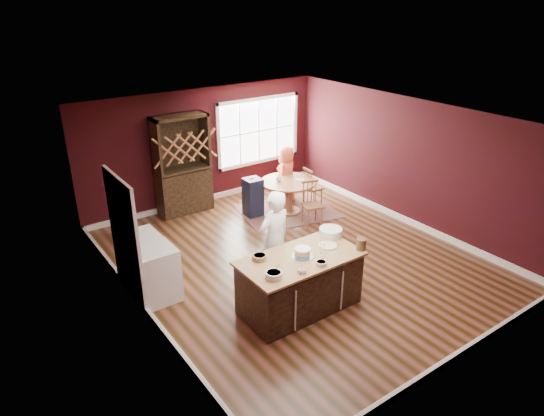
# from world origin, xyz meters

# --- Properties ---
(room_shell) EXTENTS (7.00, 7.00, 7.00)m
(room_shell) POSITION_xyz_m (0.00, 0.00, 1.35)
(room_shell) COLOR brown
(room_shell) RESTS_ON ground
(window) EXTENTS (2.36, 0.10, 1.66)m
(window) POSITION_xyz_m (1.50, 3.47, 1.50)
(window) COLOR white
(window) RESTS_ON room_shell
(doorway) EXTENTS (0.08, 1.26, 2.13)m
(doorway) POSITION_xyz_m (-2.97, 0.60, 1.02)
(doorway) COLOR white
(doorway) RESTS_ON room_shell
(kitchen_island) EXTENTS (1.92, 1.01, 0.92)m
(kitchen_island) POSITION_xyz_m (-0.90, -1.26, 0.44)
(kitchen_island) COLOR black
(kitchen_island) RESTS_ON ground
(dining_table) EXTENTS (1.26, 1.26, 0.75)m
(dining_table) POSITION_xyz_m (1.20, 1.82, 0.53)
(dining_table) COLOR olive
(dining_table) RESTS_ON ground
(baker) EXTENTS (0.69, 0.50, 1.77)m
(baker) POSITION_xyz_m (-0.88, -0.54, 0.88)
(baker) COLOR white
(baker) RESTS_ON ground
(layer_cake) EXTENTS (0.35, 0.35, 0.14)m
(layer_cake) POSITION_xyz_m (-0.86, -1.26, 0.99)
(layer_cake) COLOR white
(layer_cake) RESTS_ON kitchen_island
(bowl_blue) EXTENTS (0.24, 0.24, 0.09)m
(bowl_blue) POSITION_xyz_m (-1.57, -1.50, 0.97)
(bowl_blue) COLOR white
(bowl_blue) RESTS_ON kitchen_island
(bowl_yellow) EXTENTS (0.22, 0.22, 0.08)m
(bowl_yellow) POSITION_xyz_m (-1.45, -0.96, 0.96)
(bowl_yellow) COLOR olive
(bowl_yellow) RESTS_ON kitchen_island
(bowl_pink) EXTENTS (0.16, 0.16, 0.06)m
(bowl_pink) POSITION_xyz_m (-1.15, -1.62, 0.95)
(bowl_pink) COLOR white
(bowl_pink) RESTS_ON kitchen_island
(bowl_olive) EXTENTS (0.17, 0.17, 0.06)m
(bowl_olive) POSITION_xyz_m (-0.79, -1.62, 0.95)
(bowl_olive) COLOR beige
(bowl_olive) RESTS_ON kitchen_island
(drinking_glass) EXTENTS (0.08, 0.08, 0.16)m
(drinking_glass) POSITION_xyz_m (-0.54, -1.36, 1.00)
(drinking_glass) COLOR silver
(drinking_glass) RESTS_ON kitchen_island
(dinner_plate) EXTENTS (0.30, 0.30, 0.02)m
(dinner_plate) POSITION_xyz_m (-0.31, -1.23, 0.93)
(dinner_plate) COLOR beige
(dinner_plate) RESTS_ON kitchen_island
(white_tub) EXTENTS (0.38, 0.38, 0.13)m
(white_tub) POSITION_xyz_m (-0.04, -0.98, 0.99)
(white_tub) COLOR silver
(white_tub) RESTS_ON kitchen_island
(stoneware_crock) EXTENTS (0.16, 0.16, 0.19)m
(stoneware_crock) POSITION_xyz_m (0.04, -1.61, 1.01)
(stoneware_crock) COLOR brown
(stoneware_crock) RESTS_ON kitchen_island
(rug) EXTENTS (2.40, 2.03, 0.01)m
(rug) POSITION_xyz_m (1.20, 1.82, 0.01)
(rug) COLOR brown
(rug) RESTS_ON ground
(chair_east) EXTENTS (0.39, 0.41, 0.92)m
(chair_east) POSITION_xyz_m (1.94, 1.83, 0.46)
(chair_east) COLOR #915F34
(chair_east) RESTS_ON ground
(chair_south) EXTENTS (0.50, 0.49, 0.98)m
(chair_south) POSITION_xyz_m (1.22, 0.98, 0.49)
(chair_south) COLOR brown
(chair_south) RESTS_ON ground
(chair_north) EXTENTS (0.49, 0.47, 1.08)m
(chair_north) POSITION_xyz_m (1.57, 2.63, 0.54)
(chair_north) COLOR olive
(chair_north) RESTS_ON ground
(seated_woman) EXTENTS (0.80, 0.71, 1.38)m
(seated_woman) POSITION_xyz_m (1.53, 2.33, 0.69)
(seated_woman) COLOR #F16341
(seated_woman) RESTS_ON ground
(high_chair) EXTENTS (0.38, 0.38, 0.91)m
(high_chair) POSITION_xyz_m (0.44, 2.12, 0.46)
(high_chair) COLOR black
(high_chair) RESTS_ON ground
(toddler) EXTENTS (0.18, 0.14, 0.26)m
(toddler) POSITION_xyz_m (0.45, 2.17, 0.81)
(toddler) COLOR #8CA5BF
(toddler) RESTS_ON high_chair
(table_plate) EXTENTS (0.20, 0.20, 0.02)m
(table_plate) POSITION_xyz_m (1.46, 1.72, 0.76)
(table_plate) COLOR beige
(table_plate) RESTS_ON dining_table
(table_cup) EXTENTS (0.14, 0.14, 0.10)m
(table_cup) POSITION_xyz_m (1.01, 1.94, 0.80)
(table_cup) COLOR silver
(table_cup) RESTS_ON dining_table
(hutch) EXTENTS (1.22, 0.51, 2.24)m
(hutch) POSITION_xyz_m (-0.71, 3.22, 1.12)
(hutch) COLOR black
(hutch) RESTS_ON ground
(washer) EXTENTS (0.64, 0.61, 0.92)m
(washer) POSITION_xyz_m (-2.64, 0.28, 0.46)
(washer) COLOR white
(washer) RESTS_ON ground
(dryer) EXTENTS (0.63, 0.61, 0.91)m
(dryer) POSITION_xyz_m (-2.64, 0.92, 0.45)
(dryer) COLOR white
(dryer) RESTS_ON ground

